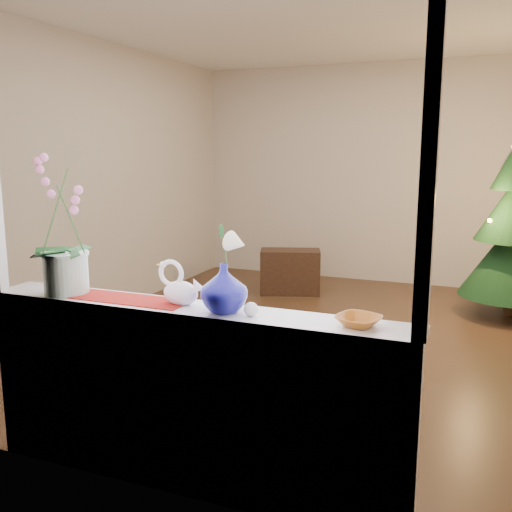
{
  "coord_description": "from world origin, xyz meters",
  "views": [
    {
      "loc": [
        1.28,
        -4.7,
        1.66
      ],
      "look_at": [
        -0.04,
        -1.4,
        0.99
      ],
      "focal_mm": 40.0,
      "sensor_mm": 36.0,
      "label": 1
    }
  ],
  "objects_px": {
    "swan": "(180,284)",
    "paperweight": "(251,309)",
    "orchid_pot": "(63,225)",
    "side_table": "(290,272)",
    "amber_dish": "(359,322)",
    "blue_vase": "(224,284)"
  },
  "relations": [
    {
      "from": "swan",
      "to": "blue_vase",
      "type": "distance_m",
      "value": 0.25
    },
    {
      "from": "paperweight",
      "to": "side_table",
      "type": "bearing_deg",
      "value": 106.0
    },
    {
      "from": "blue_vase",
      "to": "swan",
      "type": "bearing_deg",
      "value": 171.91
    },
    {
      "from": "blue_vase",
      "to": "paperweight",
      "type": "relative_size",
      "value": 4.0
    },
    {
      "from": "paperweight",
      "to": "side_table",
      "type": "distance_m",
      "value": 4.09
    },
    {
      "from": "swan",
      "to": "side_table",
      "type": "height_order",
      "value": "swan"
    },
    {
      "from": "side_table",
      "to": "paperweight",
      "type": "bearing_deg",
      "value": -92.73
    },
    {
      "from": "swan",
      "to": "paperweight",
      "type": "height_order",
      "value": "swan"
    },
    {
      "from": "orchid_pot",
      "to": "blue_vase",
      "type": "height_order",
      "value": "orchid_pot"
    },
    {
      "from": "orchid_pot",
      "to": "amber_dish",
      "type": "distance_m",
      "value": 1.57
    },
    {
      "from": "orchid_pot",
      "to": "side_table",
      "type": "relative_size",
      "value": 1.05
    },
    {
      "from": "side_table",
      "to": "swan",
      "type": "bearing_deg",
      "value": -98.06
    },
    {
      "from": "swan",
      "to": "amber_dish",
      "type": "xyz_separation_m",
      "value": [
        0.87,
        -0.02,
        -0.08
      ]
    },
    {
      "from": "swan",
      "to": "amber_dish",
      "type": "height_order",
      "value": "swan"
    },
    {
      "from": "side_table",
      "to": "blue_vase",
      "type": "bearing_deg",
      "value": -94.63
    },
    {
      "from": "orchid_pot",
      "to": "swan",
      "type": "bearing_deg",
      "value": 2.76
    },
    {
      "from": "orchid_pot",
      "to": "swan",
      "type": "xyz_separation_m",
      "value": [
        0.66,
        0.03,
        -0.26
      ]
    },
    {
      "from": "paperweight",
      "to": "amber_dish",
      "type": "distance_m",
      "value": 0.48
    },
    {
      "from": "amber_dish",
      "to": "swan",
      "type": "bearing_deg",
      "value": 178.71
    },
    {
      "from": "orchid_pot",
      "to": "side_table",
      "type": "xyz_separation_m",
      "value": [
        -0.06,
        3.85,
        -1.02
      ]
    },
    {
      "from": "orchid_pot",
      "to": "side_table",
      "type": "distance_m",
      "value": 3.99
    },
    {
      "from": "orchid_pot",
      "to": "amber_dish",
      "type": "bearing_deg",
      "value": 0.46
    }
  ]
}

